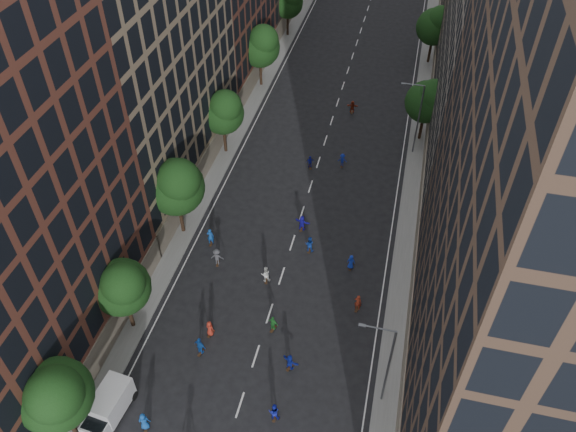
% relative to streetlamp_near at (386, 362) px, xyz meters
% --- Properties ---
extents(ground, '(240.00, 240.00, 0.00)m').
position_rel_streetlamp_near_xyz_m(ground, '(-10.37, 28.00, -5.17)').
color(ground, black).
rests_on(ground, ground).
extents(sidewalk_left, '(4.00, 105.00, 0.15)m').
position_rel_streetlamp_near_xyz_m(sidewalk_left, '(-22.37, 35.50, -5.09)').
color(sidewalk_left, slate).
rests_on(sidewalk_left, ground).
extents(sidewalk_right, '(4.00, 105.00, 0.15)m').
position_rel_streetlamp_near_xyz_m(sidewalk_right, '(1.63, 35.50, -5.09)').
color(sidewalk_right, slate).
rests_on(sidewalk_right, ground).
extents(bldg_left_b, '(14.00, 26.00, 34.00)m').
position_rel_streetlamp_near_xyz_m(bldg_left_b, '(-29.37, 23.00, 11.83)').
color(bldg_left_b, '#806C53').
rests_on(bldg_left_b, ground).
extents(bldg_right_a, '(14.00, 30.00, 36.00)m').
position_rel_streetlamp_near_xyz_m(bldg_right_a, '(8.63, 3.00, 12.83)').
color(bldg_right_a, '#453125').
rests_on(bldg_right_a, ground).
extents(bldg_right_b, '(14.00, 28.00, 33.00)m').
position_rel_streetlamp_near_xyz_m(bldg_right_b, '(8.63, 32.00, 11.33)').
color(bldg_right_b, '#6F665C').
rests_on(bldg_right_b, ground).
extents(tree_left_0, '(5.20, 5.20, 8.83)m').
position_rel_streetlamp_near_xyz_m(tree_left_0, '(-21.38, -8.15, 0.79)').
color(tree_left_0, black).
rests_on(tree_left_0, ground).
extents(tree_left_1, '(4.80, 4.80, 8.21)m').
position_rel_streetlamp_near_xyz_m(tree_left_1, '(-21.39, 1.86, 0.38)').
color(tree_left_1, black).
rests_on(tree_left_1, ground).
extents(tree_left_2, '(5.60, 5.60, 9.45)m').
position_rel_streetlamp_near_xyz_m(tree_left_2, '(-21.36, 13.83, 1.19)').
color(tree_left_2, black).
rests_on(tree_left_2, ground).
extents(tree_left_3, '(5.00, 5.00, 8.58)m').
position_rel_streetlamp_near_xyz_m(tree_left_3, '(-21.38, 27.85, 0.65)').
color(tree_left_3, black).
rests_on(tree_left_3, ground).
extents(tree_left_4, '(5.40, 5.40, 9.08)m').
position_rel_streetlamp_near_xyz_m(tree_left_4, '(-21.37, 43.84, 0.93)').
color(tree_left_4, black).
rests_on(tree_left_4, ground).
extents(tree_left_5, '(4.80, 4.80, 8.33)m').
position_rel_streetlamp_near_xyz_m(tree_left_5, '(-21.39, 59.86, 0.51)').
color(tree_left_5, black).
rests_on(tree_left_5, ground).
extents(tree_right_a, '(5.00, 5.00, 8.39)m').
position_rel_streetlamp_near_xyz_m(tree_right_a, '(1.02, 35.85, 0.46)').
color(tree_right_a, black).
rests_on(tree_right_a, ground).
extents(tree_right_b, '(5.20, 5.20, 8.83)m').
position_rel_streetlamp_near_xyz_m(tree_right_b, '(1.02, 55.85, 0.79)').
color(tree_right_b, black).
rests_on(tree_right_b, ground).
extents(streetlamp_near, '(2.64, 0.22, 9.06)m').
position_rel_streetlamp_near_xyz_m(streetlamp_near, '(0.00, 0.00, 0.00)').
color(streetlamp_near, '#595B60').
rests_on(streetlamp_near, ground).
extents(streetlamp_far, '(2.64, 0.22, 9.06)m').
position_rel_streetlamp_near_xyz_m(streetlamp_far, '(0.00, 33.00, 0.00)').
color(streetlamp_far, '#595B60').
rests_on(streetlamp_far, ground).
extents(cargo_van, '(2.58, 4.75, 2.43)m').
position_rel_streetlamp_near_xyz_m(cargo_van, '(-19.66, -6.04, -3.89)').
color(cargo_van, silver).
rests_on(cargo_van, ground).
extents(skater_0, '(0.99, 0.80, 1.75)m').
position_rel_streetlamp_near_xyz_m(skater_0, '(-16.71, -6.35, -4.29)').
color(skater_0, '#1349A2').
rests_on(skater_0, ground).
extents(skater_2, '(0.92, 0.76, 1.73)m').
position_rel_streetlamp_near_xyz_m(skater_2, '(-7.52, -3.37, -4.30)').
color(skater_2, '#141DA8').
rests_on(skater_2, ground).
extents(skater_4, '(1.21, 0.79, 1.91)m').
position_rel_streetlamp_near_xyz_m(skater_4, '(-14.88, 0.74, -4.21)').
color(skater_4, '#12439A').
rests_on(skater_4, ground).
extents(skater_5, '(1.57, 1.03, 1.62)m').
position_rel_streetlamp_near_xyz_m(skater_5, '(-7.35, 1.08, -4.36)').
color(skater_5, '#122094').
rests_on(skater_5, ground).
extents(skater_6, '(0.91, 0.72, 1.62)m').
position_rel_streetlamp_near_xyz_m(skater_6, '(-14.72, 2.69, -4.36)').
color(skater_6, '#A1291A').
rests_on(skater_6, ground).
extents(skater_7, '(0.73, 0.55, 1.80)m').
position_rel_streetlamp_near_xyz_m(skater_7, '(-2.86, 8.27, -4.27)').
color(skater_7, maroon).
rests_on(skater_7, ground).
extents(skater_8, '(1.04, 0.92, 1.79)m').
position_rel_streetlamp_near_xyz_m(skater_8, '(-11.66, 9.56, -4.27)').
color(skater_8, silver).
rests_on(skater_8, ground).
extents(skater_9, '(1.29, 0.85, 1.88)m').
position_rel_streetlamp_near_xyz_m(skater_9, '(-16.73, 10.57, -4.23)').
color(skater_9, '#414246').
rests_on(skater_9, ground).
extents(skater_10, '(1.04, 0.67, 1.64)m').
position_rel_streetlamp_near_xyz_m(skater_10, '(-9.61, 4.43, -4.35)').
color(skater_10, '#227129').
rests_on(skater_10, ground).
extents(skater_11, '(1.70, 0.85, 1.75)m').
position_rel_streetlamp_near_xyz_m(skater_11, '(-9.85, 17.09, -4.29)').
color(skater_11, '#1D15B1').
rests_on(skater_11, ground).
extents(skater_12, '(0.81, 0.56, 1.58)m').
position_rel_streetlamp_near_xyz_m(skater_12, '(-4.19, 13.02, -4.38)').
color(skater_12, '#152FB1').
rests_on(skater_12, ground).
extents(skater_13, '(0.74, 0.53, 1.92)m').
position_rel_streetlamp_near_xyz_m(skater_13, '(-18.24, 13.00, -4.21)').
color(skater_13, '#13449B').
rests_on(skater_13, ground).
extents(skater_14, '(0.86, 0.67, 1.78)m').
position_rel_streetlamp_near_xyz_m(skater_14, '(-8.50, 14.32, -4.28)').
color(skater_14, navy).
rests_on(skater_14, ground).
extents(skater_15, '(1.06, 0.63, 1.62)m').
position_rel_streetlamp_near_xyz_m(skater_15, '(-7.56, 28.46, -4.36)').
color(skater_15, navy).
rests_on(skater_15, ground).
extents(skater_16, '(0.98, 0.70, 1.55)m').
position_rel_streetlamp_near_xyz_m(skater_16, '(-11.11, 27.29, -4.39)').
color(skater_16, '#151BAC').
rests_on(skater_16, ground).
extents(skater_17, '(1.54, 0.58, 1.64)m').
position_rel_streetlamp_near_xyz_m(skater_17, '(-8.14, 40.00, -4.35)').
color(skater_17, '#9D321A').
rests_on(skater_17, ground).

